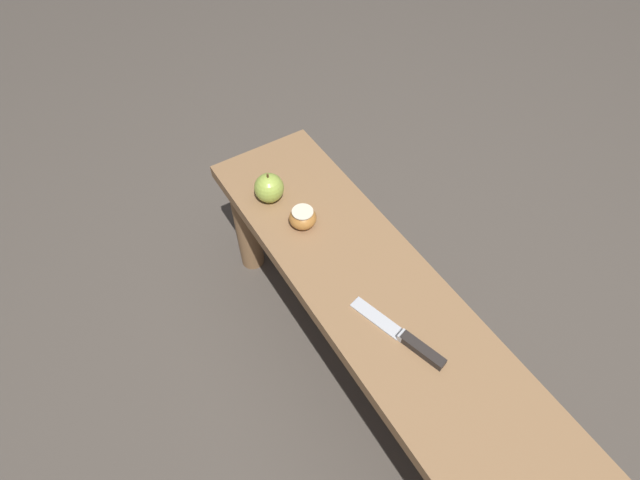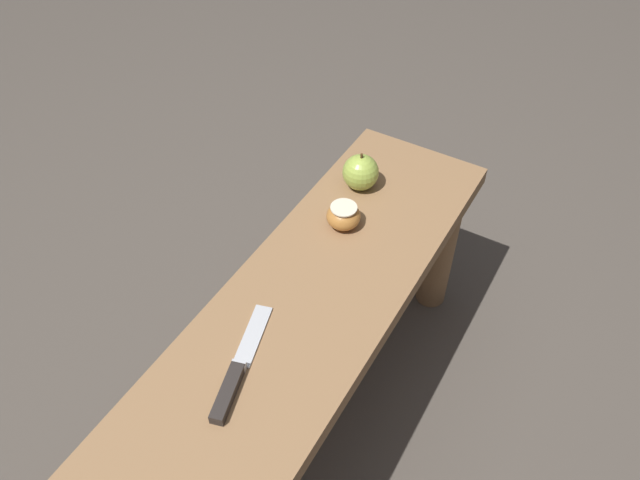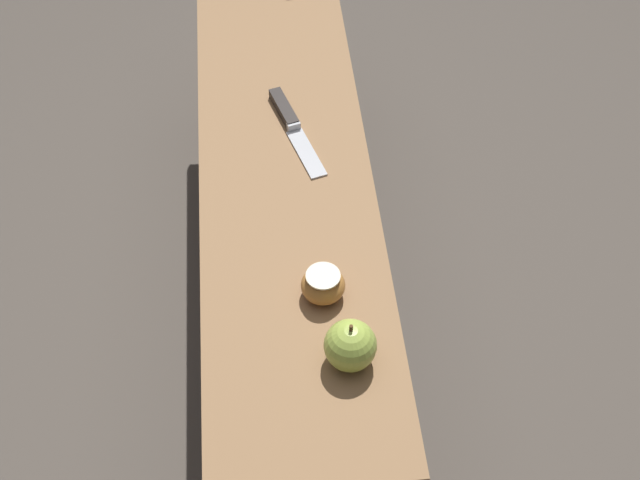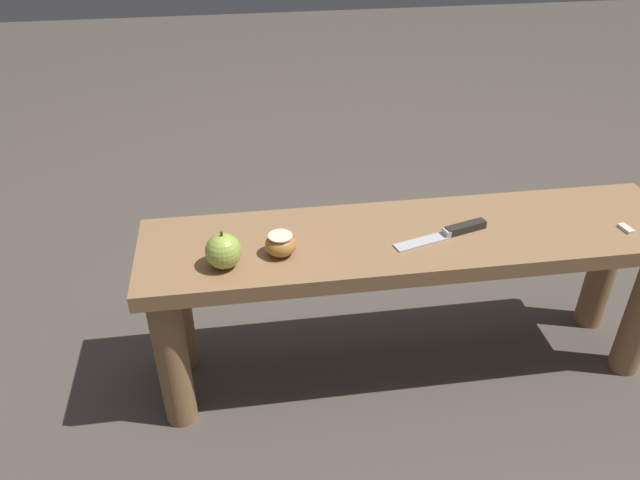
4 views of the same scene
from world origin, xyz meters
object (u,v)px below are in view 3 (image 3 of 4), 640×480
object	(u,v)px
apple_whole	(350,345)
apple_cut	(323,285)
knife	(290,120)
wooden_bench	(285,193)

from	to	relation	value
apple_whole	apple_cut	world-z (taller)	apple_whole
knife	apple_cut	xyz separation A→B (m)	(0.42, 0.02, 0.02)
knife	apple_cut	bearing A→B (deg)	-12.92
knife	apple_whole	distance (m)	0.56
apple_whole	apple_cut	bearing A→B (deg)	-167.56
wooden_bench	knife	distance (m)	0.14
wooden_bench	apple_cut	xyz separation A→B (m)	(0.33, 0.04, 0.13)
apple_whole	apple_cut	distance (m)	0.13
wooden_bench	apple_cut	world-z (taller)	apple_cut
apple_whole	apple_cut	size ratio (longest dim) A/B	1.27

